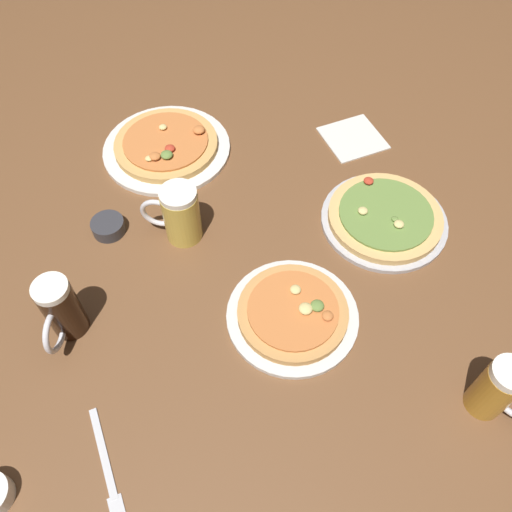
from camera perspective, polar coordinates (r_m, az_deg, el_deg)
The scene contains 10 objects.
ground_plane at distance 1.21m, azimuth 0.00°, elevation -0.96°, with size 2.40×2.40×0.03m, color brown.
pizza_plate_near at distance 1.10m, azimuth 4.06°, elevation -6.30°, with size 0.28×0.28×0.05m.
pizza_plate_far at distance 1.29m, azimuth 13.89°, elevation 4.08°, with size 0.30×0.30×0.05m.
pizza_plate_side at distance 1.44m, azimuth -9.77°, elevation 11.79°, with size 0.34×0.34×0.05m.
beer_mug_dark at distance 1.20m, azimuth -8.35°, elevation 4.56°, with size 0.14×0.08×0.15m.
beer_mug_amber at distance 1.11m, azimuth -20.59°, elevation -5.56°, with size 0.07×0.13×0.15m.
beer_mug_pale at distance 1.06m, azimuth 25.04°, elevation -13.17°, with size 0.11×0.10×0.15m.
ramekin_butter at distance 1.28m, azimuth -15.87°, elevation 3.13°, with size 0.08×0.08×0.03m, color #333338.
napkin_folded at distance 1.49m, azimuth 10.57°, elevation 12.63°, with size 0.15×0.15×0.01m, color silver.
fork_left at distance 1.04m, azimuth -16.08°, elevation -21.16°, with size 0.10×0.20×0.01m.
Camera 1 is at (-0.02, -0.68, 0.98)m, focal length 36.54 mm.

